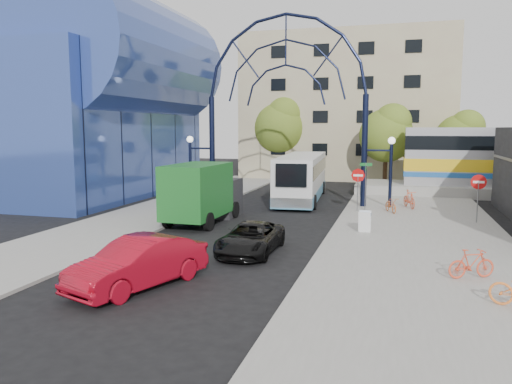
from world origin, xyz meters
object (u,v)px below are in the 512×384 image
(do_not_enter_sign, at_px, (478,187))
(sandwich_board, at_px, (365,219))
(stop_sign, at_px, (358,179))
(city_bus, at_px, (302,177))
(tree_north_c, at_px, (462,136))
(tree_north_b, at_px, (282,125))
(bike_near_a, at_px, (391,205))
(tree_north_a, at_px, (388,132))
(bike_far_b, at_px, (472,264))
(red_sedan, at_px, (139,263))
(black_suv, at_px, (251,238))
(bike_near_b, at_px, (409,199))
(green_truck, at_px, (204,193))
(street_name_sign, at_px, (366,176))
(gateway_arch, at_px, (286,70))

(do_not_enter_sign, bearing_deg, sandwich_board, -143.32)
(stop_sign, bearing_deg, city_bus, 132.46)
(tree_north_c, bearing_deg, do_not_enter_sign, -93.58)
(tree_north_b, distance_m, bike_near_a, 21.26)
(tree_north_a, distance_m, bike_far_b, 26.87)
(red_sedan, bearing_deg, black_suv, 86.82)
(tree_north_a, relative_size, bike_near_b, 3.87)
(stop_sign, relative_size, red_sedan, 0.53)
(tree_north_b, bearing_deg, tree_north_c, -7.12)
(do_not_enter_sign, relative_size, tree_north_c, 0.38)
(black_suv, xyz_separation_m, red_sedan, (-2.14, -5.07, 0.18))
(bike_near_a, bearing_deg, red_sedan, -136.14)
(red_sedan, bearing_deg, green_truck, 120.73)
(city_bus, bearing_deg, bike_far_b, -66.98)
(street_name_sign, distance_m, sandwich_board, 6.78)
(gateway_arch, relative_size, stop_sign, 5.46)
(city_bus, bearing_deg, tree_north_b, 104.46)
(tree_north_a, xyz_separation_m, red_sedan, (-6.80, -29.81, -3.83))
(tree_north_a, relative_size, red_sedan, 1.48)
(stop_sign, distance_m, green_truck, 9.19)
(do_not_enter_sign, height_order, red_sedan, do_not_enter_sign)
(gateway_arch, relative_size, city_bus, 1.19)
(tree_north_c, xyz_separation_m, bike_near_b, (-4.38, -13.93, -3.61))
(tree_north_c, relative_size, bike_near_b, 3.59)
(tree_north_c, distance_m, bike_far_b, 28.74)
(gateway_arch, relative_size, bike_near_a, 8.49)
(red_sedan, bearing_deg, do_not_enter_sign, 69.61)
(tree_north_c, relative_size, bike_far_b, 4.05)
(do_not_enter_sign, distance_m, red_sedan, 18.18)
(tree_north_a, bearing_deg, stop_sign, -95.42)
(do_not_enter_sign, height_order, green_truck, green_truck)
(tree_north_b, distance_m, green_truck, 23.45)
(red_sedan, bearing_deg, city_bus, 105.98)
(tree_north_a, relative_size, bike_near_a, 4.36)
(stop_sign, height_order, red_sedan, stop_sign)
(bike_far_b, bearing_deg, gateway_arch, 7.83)
(city_bus, height_order, black_suv, city_bus)
(black_suv, distance_m, bike_far_b, 8.09)
(black_suv, bearing_deg, street_name_sign, 71.78)
(bike_near_a, bearing_deg, black_suv, -137.01)
(red_sedan, relative_size, bike_near_a, 2.94)
(do_not_enter_sign, relative_size, red_sedan, 0.52)
(street_name_sign, bearing_deg, tree_north_b, 117.65)
(gateway_arch, distance_m, sandwich_board, 12.52)
(black_suv, relative_size, bike_far_b, 2.70)
(tree_north_c, bearing_deg, bike_far_b, -95.52)
(do_not_enter_sign, bearing_deg, tree_north_c, 86.42)
(stop_sign, xyz_separation_m, city_bus, (-4.16, 4.54, -0.37))
(red_sedan, xyz_separation_m, bike_near_a, (7.38, 15.98, -0.24))
(green_truck, bearing_deg, stop_sign, 36.23)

